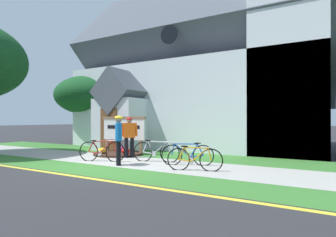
% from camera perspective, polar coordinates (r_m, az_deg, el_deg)
% --- Properties ---
extents(ground, '(140.00, 140.00, 0.00)m').
position_cam_1_polar(ground, '(12.58, -1.01, -7.31)').
color(ground, '#2B2B2D').
extents(sidewalk_slab, '(32.00, 2.44, 0.01)m').
position_cam_1_polar(sidewalk_slab, '(10.64, -9.47, -8.56)').
color(sidewalk_slab, '#A8A59E').
rests_on(sidewalk_slab, ground).
extents(grass_verge, '(32.00, 1.51, 0.01)m').
position_cam_1_polar(grass_verge, '(9.22, -17.42, -9.85)').
color(grass_verge, '#38722D').
rests_on(grass_verge, ground).
extents(church_lawn, '(24.00, 2.36, 0.01)m').
position_cam_1_polar(church_lawn, '(12.57, -2.44, -7.29)').
color(church_lawn, '#38722D').
rests_on(church_lawn, ground).
extents(curb_paint_stripe, '(28.00, 0.16, 0.01)m').
position_cam_1_polar(curb_paint_stripe, '(8.64, -21.91, -10.50)').
color(curb_paint_stripe, yellow).
rests_on(curb_paint_stripe, ground).
extents(church_building, '(14.13, 9.88, 13.34)m').
position_cam_1_polar(church_building, '(16.84, 8.33, 9.73)').
color(church_building, silver).
rests_on(church_building, ground).
extents(church_sign, '(2.28, 0.29, 1.69)m').
position_cam_1_polar(church_sign, '(12.58, -9.15, -2.19)').
color(church_sign, '#7F6047').
rests_on(church_sign, ground).
extents(flower_bed, '(2.15, 2.15, 0.34)m').
position_cam_1_polar(flower_bed, '(12.38, -10.28, -7.05)').
color(flower_bed, '#382319').
rests_on(flower_bed, ground).
extents(bicycle_white, '(1.71, 0.62, 0.82)m').
position_cam_1_polar(bicycle_white, '(10.52, -13.54, -6.56)').
color(bicycle_white, black).
rests_on(bicycle_white, ground).
extents(bicycle_silver, '(1.70, 0.51, 0.83)m').
position_cam_1_polar(bicycle_silver, '(10.14, -2.51, -6.83)').
color(bicycle_silver, black).
rests_on(bicycle_silver, ground).
extents(bicycle_black, '(1.66, 0.72, 0.80)m').
position_cam_1_polar(bicycle_black, '(9.41, 4.09, -7.41)').
color(bicycle_black, black).
rests_on(bicycle_black, ground).
extents(bicycle_red, '(1.62, 0.55, 0.78)m').
position_cam_1_polar(bicycle_red, '(8.42, 5.47, -8.31)').
color(bicycle_red, black).
rests_on(bicycle_red, ground).
extents(cyclist_in_orange_jersey, '(0.47, 0.59, 1.68)m').
position_cam_1_polar(cyclist_in_orange_jersey, '(9.46, -10.18, -3.63)').
color(cyclist_in_orange_jersey, black).
rests_on(cyclist_in_orange_jersey, ground).
extents(cyclist_in_white_jersey, '(0.52, 0.50, 1.65)m').
position_cam_1_polar(cyclist_in_white_jersey, '(11.29, -8.02, -3.20)').
color(cyclist_in_white_jersey, black).
rests_on(cyclist_in_white_jersey, ground).
extents(yard_deciduous_tree, '(4.58, 4.58, 4.37)m').
position_cam_1_polar(yard_deciduous_tree, '(18.44, -15.51, 4.57)').
color(yard_deciduous_tree, '#3D2D1E').
rests_on(yard_deciduous_tree, ground).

